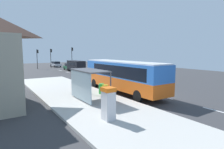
{
  "coord_description": "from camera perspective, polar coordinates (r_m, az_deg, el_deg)",
  "views": [
    {
      "loc": [
        -12.98,
        -12.42,
        4.17
      ],
      "look_at": [
        -1.0,
        5.69,
        1.5
      ],
      "focal_mm": 29.76,
      "sensor_mm": 36.0,
      "label": 1
    }
  ],
  "objects": [
    {
      "name": "ground_plane",
      "position": [
        29.73,
        -7.26,
        -1.15
      ],
      "size": [
        56.0,
        92.0,
        0.04
      ],
      "primitive_type": "cube",
      "color": "#38383A"
    },
    {
      "name": "sidewalk_platform",
      "position": [
        16.36,
        -8.75,
        -7.5
      ],
      "size": [
        6.2,
        30.0,
        0.18
      ],
      "primitive_type": "cube",
      "color": "beige",
      "rests_on": "ground"
    },
    {
      "name": "lane_stripe_seg_0",
      "position": [
        15.28,
        29.83,
        -9.74
      ],
      "size": [
        0.16,
        2.2,
        0.01
      ],
      "primitive_type": "cube",
      "color": "silver",
      "rests_on": "ground"
    },
    {
      "name": "lane_stripe_seg_1",
      "position": [
        17.97,
        15.38,
        -6.64
      ],
      "size": [
        0.16,
        2.2,
        0.01
      ],
      "primitive_type": "cube",
      "color": "silver",
      "rests_on": "ground"
    },
    {
      "name": "lane_stripe_seg_2",
      "position": [
        21.49,
        5.28,
        -4.19
      ],
      "size": [
        0.16,
        2.2,
        0.01
      ],
      "primitive_type": "cube",
      "color": "silver",
      "rests_on": "ground"
    },
    {
      "name": "lane_stripe_seg_3",
      "position": [
        25.52,
        -1.77,
        -2.39
      ],
      "size": [
        0.16,
        2.2,
        0.01
      ],
      "primitive_type": "cube",
      "color": "silver",
      "rests_on": "ground"
    },
    {
      "name": "lane_stripe_seg_4",
      "position": [
        29.84,
        -6.83,
        -1.06
      ],
      "size": [
        0.16,
        2.2,
        0.01
      ],
      "primitive_type": "cube",
      "color": "silver",
      "rests_on": "ground"
    },
    {
      "name": "lane_stripe_seg_5",
      "position": [
        34.34,
        -10.58,
        -0.08
      ],
      "size": [
        0.16,
        2.2,
        0.01
      ],
      "primitive_type": "cube",
      "color": "silver",
      "rests_on": "ground"
    },
    {
      "name": "lane_stripe_seg_6",
      "position": [
        38.97,
        -13.46,
        0.68
      ],
      "size": [
        0.16,
        2.2,
        0.01
      ],
      "primitive_type": "cube",
      "color": "silver",
      "rests_on": "ground"
    },
    {
      "name": "lane_stripe_seg_7",
      "position": [
        43.68,
        -15.71,
        1.27
      ],
      "size": [
        0.16,
        2.2,
        0.01
      ],
      "primitive_type": "cube",
      "color": "silver",
      "rests_on": "ground"
    },
    {
      "name": "bus",
      "position": [
        19.0,
        3.17,
        -0.03
      ],
      "size": [
        2.54,
        11.01,
        3.21
      ],
      "color": "orange",
      "rests_on": "ground"
    },
    {
      "name": "white_van",
      "position": [
        39.8,
        -11.01,
        2.8
      ],
      "size": [
        2.13,
        5.24,
        2.3
      ],
      "color": "black",
      "rests_on": "ground"
    },
    {
      "name": "sedan_near",
      "position": [
        53.7,
        -16.92,
        3.09
      ],
      "size": [
        2.0,
        4.47,
        1.52
      ],
      "color": "#B7B7BC",
      "rests_on": "ground"
    },
    {
      "name": "sedan_far",
      "position": [
        43.44,
        -12.81,
        2.37
      ],
      "size": [
        1.91,
        4.43,
        1.52
      ],
      "color": "#195933",
      "rests_on": "ground"
    },
    {
      "name": "ticket_machine",
      "position": [
        10.97,
        -1.12,
        -8.84
      ],
      "size": [
        0.66,
        0.76,
        1.94
      ],
      "color": "silver",
      "rests_on": "sidewalk_platform"
    },
    {
      "name": "recycling_bin_yellow",
      "position": [
        17.23,
        -2.09,
        -4.76
      ],
      "size": [
        0.52,
        0.52,
        0.95
      ],
      "primitive_type": "cylinder",
      "color": "yellow",
      "rests_on": "sidewalk_platform"
    },
    {
      "name": "recycling_bin_green",
      "position": [
        17.82,
        -3.27,
        -4.37
      ],
      "size": [
        0.52,
        0.52,
        0.95
      ],
      "primitive_type": "cylinder",
      "color": "green",
      "rests_on": "sidewalk_platform"
    },
    {
      "name": "traffic_light_near_side",
      "position": [
        50.6,
        -12.15,
        6.13
      ],
      "size": [
        0.49,
        0.28,
        5.35
      ],
      "color": "#2D2D2D",
      "rests_on": "ground"
    },
    {
      "name": "traffic_light_far_side",
      "position": [
        48.92,
        -21.94,
        5.33
      ],
      "size": [
        0.49,
        0.28,
        4.75
      ],
      "color": "#2D2D2D",
      "rests_on": "ground"
    },
    {
      "name": "traffic_light_median",
      "position": [
        50.52,
        -18.23,
        5.65
      ],
      "size": [
        0.49,
        0.28,
        4.93
      ],
      "color": "#2D2D2D",
      "rests_on": "ground"
    },
    {
      "name": "bus_shelter",
      "position": [
        15.4,
        -7.92,
        -0.79
      ],
      "size": [
        1.8,
        4.0,
        2.5
      ],
      "color": "#4C4C51",
      "rests_on": "sidewalk_platform"
    }
  ]
}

